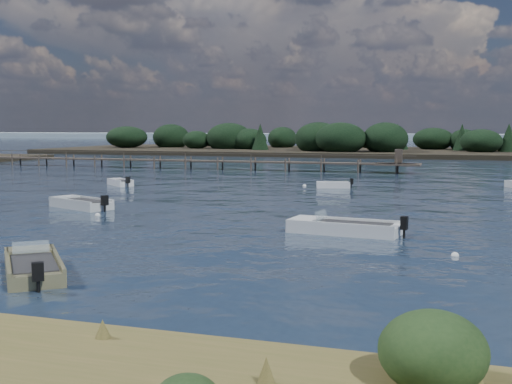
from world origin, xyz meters
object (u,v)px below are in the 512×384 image
(tender_far_grey, at_px, (120,184))
(jetty, at_px, (188,161))
(dinghy_near_olive, at_px, (33,270))
(dinghy_mid_grey, at_px, (81,205))
(tender_far_white, at_px, (333,186))
(dinghy_mid_white_a, at_px, (344,230))

(tender_far_grey, xyz_separation_m, jetty, (-3.50, 22.90, 0.83))
(dinghy_near_olive, bearing_deg, tender_far_grey, 114.67)
(dinghy_mid_grey, height_order, jetty, jetty)
(tender_far_white, bearing_deg, dinghy_near_olive, -96.55)
(dinghy_near_olive, height_order, tender_far_grey, dinghy_near_olive)
(tender_far_white, distance_m, dinghy_mid_white_a, 23.56)
(jetty, bearing_deg, dinghy_near_olive, -71.70)
(dinghy_mid_grey, bearing_deg, jetty, 103.60)
(dinghy_mid_grey, xyz_separation_m, dinghy_near_olive, (8.88, -16.71, -0.01))
(dinghy_mid_white_a, height_order, jetty, jetty)
(dinghy_near_olive, bearing_deg, tender_far_white, 83.45)
(dinghy_mid_grey, xyz_separation_m, dinghy_mid_white_a, (17.88, -4.62, 0.00))
(tender_far_white, relative_size, dinghy_near_olive, 0.64)
(tender_far_white, height_order, dinghy_near_olive, dinghy_near_olive)
(tender_far_white, xyz_separation_m, jetty, (-22.08, 19.43, 0.83))
(dinghy_near_olive, distance_m, jetty, 57.47)
(dinghy_near_olive, relative_size, dinghy_mid_white_a, 0.83)
(tender_far_white, xyz_separation_m, dinghy_mid_white_a, (4.96, -23.03, 0.03))
(jetty, bearing_deg, tender_far_white, -41.34)
(tender_far_grey, bearing_deg, dinghy_mid_grey, -69.27)
(dinghy_mid_grey, relative_size, dinghy_near_olive, 1.04)
(tender_far_white, height_order, jetty, jetty)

